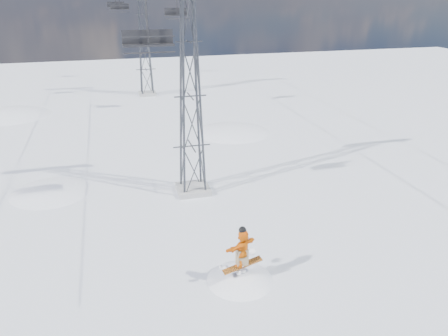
{
  "coord_description": "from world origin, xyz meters",
  "views": [
    {
      "loc": [
        -3.33,
        -14.1,
        10.73
      ],
      "look_at": [
        1.29,
        3.06,
        3.37
      ],
      "focal_mm": 35.0,
      "sensor_mm": 36.0,
      "label": 1
    }
  ],
  "objects": [
    {
      "name": "lift_tower_far",
      "position": [
        0.8,
        33.0,
        5.47
      ],
      "size": [
        5.2,
        1.8,
        11.43
      ],
      "color": "#999999",
      "rests_on": "ground"
    },
    {
      "name": "lift_chair_extra",
      "position": [
        -1.4,
        42.07,
        8.86
      ],
      "size": [
        2.01,
        0.58,
        2.49
      ],
      "color": "black",
      "rests_on": "ground"
    },
    {
      "name": "lift_chair_mid",
      "position": [
        3.0,
        24.71,
        8.78
      ],
      "size": [
        2.08,
        0.6,
        2.58
      ],
      "color": "black",
      "rests_on": "ground"
    },
    {
      "name": "lift_tower_near",
      "position": [
        0.8,
        8.0,
        5.47
      ],
      "size": [
        5.2,
        1.8,
        11.43
      ],
      "color": "#999999",
      "rests_on": "ground"
    },
    {
      "name": "snow_terrain",
      "position": [
        -4.77,
        21.24,
        -9.59
      ],
      "size": [
        39.0,
        37.0,
        22.0
      ],
      "color": "white",
      "rests_on": "ground"
    },
    {
      "name": "lift_chair_far",
      "position": [
        -1.4,
        32.1,
        8.99
      ],
      "size": [
        1.88,
        0.54,
        2.33
      ],
      "color": "black",
      "rests_on": "ground"
    },
    {
      "name": "lift_chair_near",
      "position": [
        -1.4,
        5.86,
        8.63
      ],
      "size": [
        2.23,
        0.64,
        2.77
      ],
      "color": "black",
      "rests_on": "ground"
    },
    {
      "name": "snowboarder_jump",
      "position": [
        0.99,
        -0.47,
        -1.65
      ],
      "size": [
        4.4,
        4.4,
        6.52
      ],
      "color": "white",
      "rests_on": "ground"
    },
    {
      "name": "ground",
      "position": [
        0.0,
        0.0,
        0.0
      ],
      "size": [
        120.0,
        120.0,
        0.0
      ],
      "primitive_type": "plane",
      "color": "white",
      "rests_on": "ground"
    }
  ]
}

